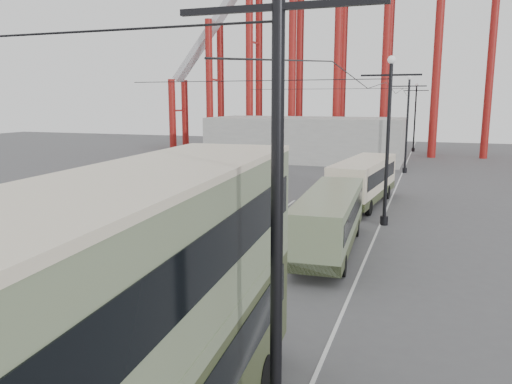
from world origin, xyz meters
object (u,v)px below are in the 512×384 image
at_px(lamp_post_near, 278,38).
at_px(pedestrian, 243,250).
at_px(single_decker_green, 330,218).
at_px(single_decker_cream, 364,180).
at_px(double_decker_bus, 150,317).

bearing_deg(lamp_post_near, pedestrian, 113.42).
xyz_separation_m(single_decker_green, single_decker_cream, (0.10, 11.29, 0.15)).
xyz_separation_m(lamp_post_near, double_decker_bus, (-2.20, -0.32, -4.61)).
bearing_deg(pedestrian, single_decker_cream, -132.72).
bearing_deg(lamp_post_near, double_decker_bus, -171.62).
xyz_separation_m(double_decker_bus, single_decker_cream, (0.32, 26.60, -1.53)).
distance_m(double_decker_bus, single_decker_cream, 26.65).
relative_size(single_decker_cream, pedestrian, 5.84).
xyz_separation_m(double_decker_bus, pedestrian, (-2.64, 11.50, -2.39)).
bearing_deg(single_decker_green, single_decker_cream, 86.32).
distance_m(single_decker_green, pedestrian, 4.82).
relative_size(lamp_post_near, single_decker_green, 1.09).
xyz_separation_m(lamp_post_near, pedestrian, (-4.84, 11.18, -7.00)).
bearing_deg(double_decker_bus, single_decker_cream, 85.02).
bearing_deg(single_decker_green, lamp_post_near, -85.63).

